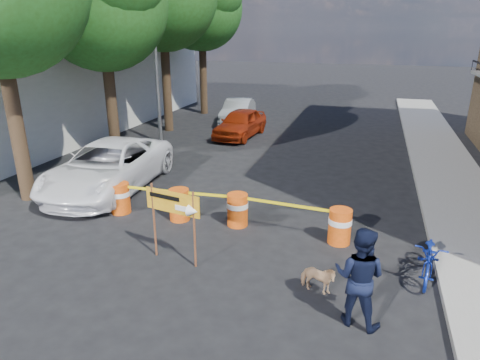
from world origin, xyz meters
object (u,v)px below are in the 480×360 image
Objects in this scene: barrel_far_right at (340,226)px; detour_sign at (179,210)px; pedestrian at (359,277)px; barrel_mid_left at (179,204)px; barrel_mid_right at (237,209)px; bicycle at (433,240)px; suv_white at (108,167)px; sedan_silver at (238,111)px; sedan_red at (240,123)px; barrel_far_left at (120,197)px; dog at (317,279)px.

barrel_far_right is 4.03m from detour_sign.
barrel_mid_left is at bearing -19.36° from pedestrian.
detour_sign is at bearing -64.25° from barrel_mid_left.
bicycle reaches higher than barrel_mid_right.
suv_white is at bearing 172.60° from bicycle.
barrel_far_right is at bearing -68.72° from sedan_silver.
detour_sign is 12.19m from sedan_red.
pedestrian is (4.94, -3.13, 0.48)m from barrel_mid_left.
barrel_far_right is (4.39, -0.09, 0.00)m from barrel_mid_left.
sedan_silver is (-4.02, 12.86, 0.19)m from barrel_mid_right.
suv_white reaches higher than sedan_silver.
bicycle is (5.32, 1.01, -0.43)m from detour_sign.
suv_white is (-4.90, 1.40, 0.31)m from barrel_mid_right.
barrel_far_left reaches higher than dog.
sedan_red is at bearing 97.25° from barrel_mid_left.
barrel_far_left is 0.22× the size of sedan_silver.
bicycle reaches higher than sedan_red.
barrel_far_right is at bearing -55.05° from sedan_red.
barrel_far_right is at bearing -0.29° from barrel_far_left.
detour_sign is at bearing -161.06° from bicycle.
pedestrian is 0.47× the size of sedan_silver.
barrel_far_left is 3.51m from barrel_mid_right.
barrel_far_right is at bearing 160.15° from bicycle.
barrel_mid_left is 4.81m from dog.
sedan_silver is at bearing 107.37° from barrel_mid_right.
dog is (2.50, -2.55, -0.15)m from barrel_mid_right.
barrel_mid_right is at bearing -78.66° from sedan_silver.
sedan_red reaches higher than barrel_far_left.
barrel_mid_right is 0.48× the size of pedestrian.
pedestrian is (3.29, -3.26, 0.48)m from barrel_mid_right.
barrel_mid_right is 0.16× the size of suv_white.
barrel_mid_right is 10.10m from sedan_red.
suv_white is at bearing 164.04° from barrel_mid_right.
sedan_red reaches higher than barrel_mid_left.
pedestrian is 17.70m from sedan_silver.
dog is (6.00, -2.35, -0.15)m from barrel_far_left.
detour_sign is at bearing -148.50° from barrel_far_right.
barrel_far_left and barrel_mid_left have the same top height.
bicycle is (6.35, -1.13, 0.43)m from barrel_mid_left.
barrel_mid_right is at bearing 55.63° from dog.
sedan_silver is at bearing 114.62° from sedan_red.
suv_white is 1.41× the size of sedan_red.
barrel_mid_left is 0.50× the size of bicycle.
detour_sign is at bearing -105.24° from barrel_mid_right.
bicycle is (4.70, -1.27, 0.43)m from barrel_mid_right.
detour_sign is at bearing -35.92° from barrel_far_left.
barrel_far_left is 1.00× the size of barrel_mid_right.
barrel_mid_left is at bearing -85.72° from sedan_silver.
pedestrian reaches higher than barrel_mid_left.
sedan_silver is (0.88, 11.45, -0.12)m from suv_white.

